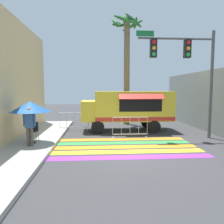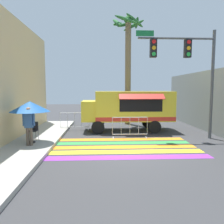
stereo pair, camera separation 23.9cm
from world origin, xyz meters
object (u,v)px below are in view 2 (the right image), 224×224
at_px(food_truck, 127,107).
at_px(traffic_signal_pole, 188,62).
at_px(vendor_person, 29,124).
at_px(barricade_side, 75,121).
at_px(patio_umbrella, 30,107).
at_px(palm_tree, 128,55).
at_px(barricade_front, 130,128).
at_px(folding_chair, 33,129).

xyz_separation_m(food_truck, traffic_signal_pole, (2.82, -2.40, 2.50)).
xyz_separation_m(traffic_signal_pole, vendor_person, (-7.55, -1.67, -2.89)).
height_order(traffic_signal_pole, barricade_side, traffic_signal_pole).
xyz_separation_m(patio_umbrella, palm_tree, (5.16, 6.23, 3.31)).
bearing_deg(barricade_front, folding_chair, -170.46).
bearing_deg(traffic_signal_pole, palm_tree, 116.12).
distance_m(patio_umbrella, barricade_front, 5.11).
distance_m(food_truck, barricade_front, 2.31).
height_order(food_truck, palm_tree, palm_tree).
distance_m(food_truck, vendor_person, 6.24).
bearing_deg(vendor_person, patio_umbrella, 93.62).
bearing_deg(barricade_side, folding_chair, -116.20).
distance_m(barricade_front, palm_tree, 6.61).
bearing_deg(palm_tree, traffic_signal_pole, -63.88).
xyz_separation_m(traffic_signal_pole, palm_tree, (-2.48, 5.06, 1.12)).
distance_m(food_truck, patio_umbrella, 6.00).
relative_size(patio_umbrella, barricade_front, 1.01).
xyz_separation_m(traffic_signal_pole, folding_chair, (-7.73, -0.52, -3.32)).
bearing_deg(palm_tree, barricade_side, -147.53).
relative_size(food_truck, barricade_front, 2.94).
distance_m(patio_umbrella, vendor_person, 0.87).
height_order(traffic_signal_pole, patio_umbrella, traffic_signal_pole).
relative_size(folding_chair, barricade_side, 0.47).
distance_m(traffic_signal_pole, patio_umbrella, 8.03).
bearing_deg(palm_tree, vendor_person, -127.02).
bearing_deg(vendor_person, traffic_signal_pole, 6.04).
distance_m(traffic_signal_pole, barricade_front, 4.51).
relative_size(barricade_side, palm_tree, 0.24).
distance_m(traffic_signal_pole, vendor_person, 8.25).
xyz_separation_m(food_truck, patio_umbrella, (-4.81, -3.57, 0.32)).
height_order(patio_umbrella, palm_tree, palm_tree).
distance_m(patio_umbrella, folding_chair, 1.31).
bearing_deg(folding_chair, traffic_signal_pole, 5.35).
bearing_deg(traffic_signal_pole, vendor_person, -167.55).
distance_m(vendor_person, barricade_front, 5.07).
relative_size(food_truck, folding_chair, 6.44).
xyz_separation_m(patio_umbrella, barricade_front, (4.74, 1.46, -1.26)).
xyz_separation_m(folding_chair, vendor_person, (0.18, -1.14, 0.43)).
distance_m(barricade_front, barricade_side, 4.05).
xyz_separation_m(vendor_person, barricade_side, (1.42, 4.40, -0.55)).
distance_m(traffic_signal_pole, barricade_side, 7.54).
distance_m(patio_umbrella, palm_tree, 8.74).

